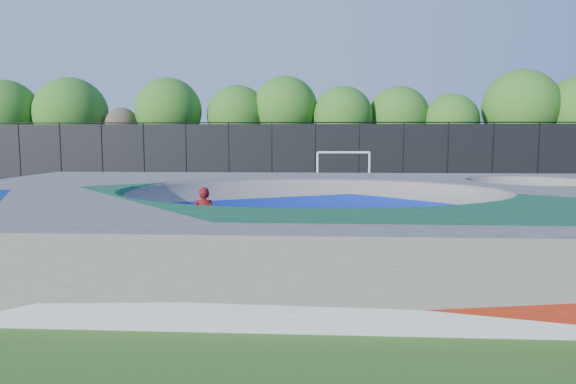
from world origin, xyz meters
The scene contains 7 objects.
ground centered at (0.00, 0.00, 0.00)m, with size 120.00×120.00×0.00m, color #2E5B19.
skate_deck centered at (0.00, 0.00, 0.75)m, with size 22.00×14.00×1.50m, color gray.
skater centered at (-2.83, -1.21, 0.83)m, with size 0.61×0.40×1.66m, color red.
skateboard centered at (-2.83, -1.21, 0.03)m, with size 0.78×0.22×0.05m, color black.
soccer_goal centered at (1.74, 16.66, 1.49)m, with size 3.24×0.12×2.14m.
fence centered at (0.00, 21.00, 2.10)m, with size 48.09×0.09×4.04m.
treeline centered at (0.36, 25.87, 4.90)m, with size 53.91×6.31×8.11m.
Camera 1 is at (0.13, -14.43, 2.93)m, focal length 32.00 mm.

